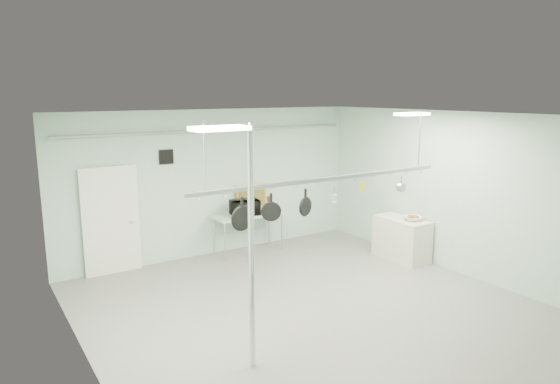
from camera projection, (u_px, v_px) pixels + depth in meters
floor at (326, 318)px, 8.00m from camera, size 8.00×8.00×0.00m
ceiling at (330, 117)px, 7.37m from camera, size 7.00×8.00×0.02m
back_wall at (215, 183)px, 10.97m from camera, size 7.00×0.02×3.20m
right_wall at (471, 196)px, 9.55m from camera, size 0.02×8.00×3.20m
door at (111, 222)px, 9.81m from camera, size 1.10×0.10×2.20m
wall_vent at (166, 157)px, 10.24m from camera, size 0.30×0.04×0.30m
conduit_pipe at (216, 130)px, 10.67m from camera, size 6.60×0.07×0.07m
chrome_pole at (251, 250)px, 6.29m from camera, size 0.08×0.08×3.20m
prep_table at (248, 216)px, 11.12m from camera, size 1.60×0.70×0.91m
side_cabinet at (402, 239)px, 10.74m from camera, size 0.60×1.20×0.90m
pot_rack at (327, 177)px, 7.92m from camera, size 4.80×0.06×1.00m
light_panel_left at (220, 128)px, 5.55m from camera, size 0.65×0.30×0.05m
light_panel_right at (412, 114)px, 9.15m from camera, size 0.65×0.30×0.05m
microwave at (245, 207)px, 10.94m from camera, size 0.66×0.50×0.33m
coffee_canister at (254, 208)px, 11.14m from camera, size 0.19×0.19×0.20m
painting_large at (252, 197)px, 11.44m from camera, size 0.78×0.14×0.58m
painting_small at (265, 202)px, 11.65m from camera, size 0.30×0.10×0.25m
fruit_bowl at (413, 218)px, 10.49m from camera, size 0.49×0.49×0.09m
skillet_left at (242, 214)px, 7.17m from camera, size 0.37×0.10×0.49m
skillet_mid at (271, 207)px, 7.43m from camera, size 0.29×0.20×0.41m
skillet_right at (305, 202)px, 7.76m from camera, size 0.31×0.16×0.42m
whisk at (334, 194)px, 8.06m from camera, size 0.17×0.17×0.29m
grater at (362, 188)px, 8.37m from camera, size 0.09×0.05×0.21m
saucepan at (401, 184)px, 8.87m from camera, size 0.18×0.15×0.28m
fruit_cluster at (413, 217)px, 10.49m from camera, size 0.24×0.24×0.09m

